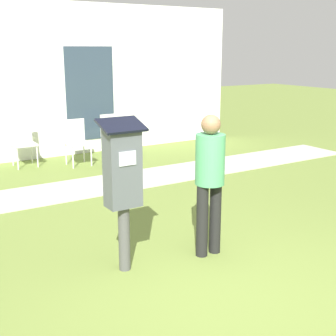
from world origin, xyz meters
name	(u,v)px	position (x,y,z in m)	size (l,w,h in m)	color
ground_plane	(236,301)	(0.00, 0.00, 0.00)	(40.00, 40.00, 0.00)	olive
sidewalk	(74,189)	(0.00, 4.10, 0.01)	(12.00, 1.10, 0.02)	#B7B2A8
building_facade	(22,82)	(0.00, 6.75, 1.60)	(10.00, 0.26, 3.20)	white
parking_meter	(123,176)	(-0.58, 1.11, 1.02)	(0.44, 0.31, 1.59)	#4C4C4C
person_standing	(210,174)	(0.40, 0.96, 0.93)	(0.32, 0.32, 1.58)	black
outdoor_chair_left	(22,139)	(-0.23, 6.20, 0.53)	(0.44, 0.44, 0.90)	silver
outdoor_chair_middle	(76,138)	(0.70, 5.74, 0.53)	(0.44, 0.44, 0.90)	silver
outdoor_chair_right	(112,132)	(1.63, 6.03, 0.53)	(0.44, 0.44, 0.90)	silver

